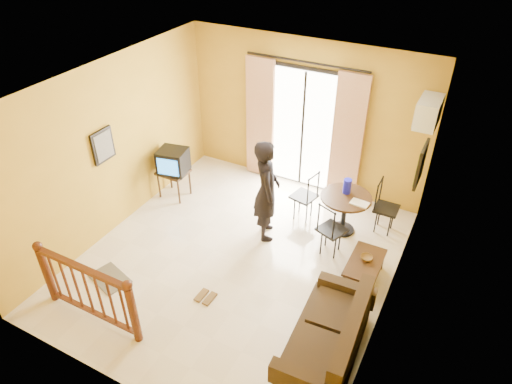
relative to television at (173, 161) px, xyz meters
The scene contains 19 objects.
ground 2.24m from the television, 27.72° to the right, with size 5.00×5.00×0.00m, color beige.
room_shell 2.32m from the television, 27.72° to the right, with size 5.00×5.00×5.00m.
balcony_door 2.41m from the television, 37.81° to the left, with size 2.25×0.14×2.46m.
tv_table 0.30m from the television, behind, with size 0.53×0.44×0.53m.
television is the anchor object (origin of this frame).
picture_left 1.47m from the television, 106.37° to the right, with size 0.05×0.42×0.52m.
dining_table 3.12m from the television, ahead, with size 0.83×0.83×0.69m.
water_jug 3.09m from the television, 10.61° to the left, with size 0.13×0.13×0.25m, color #1617CF.
serving_tray 3.34m from the television, ahead, with size 0.28×0.18×0.02m, color beige.
dining_chairs 3.15m from the television, ahead, with size 1.78×1.39×0.95m.
air_conditioner 4.31m from the television, 13.73° to the left, with size 0.31×0.60×0.40m.
botanical_print 4.19m from the television, ahead, with size 0.05×0.50×0.60m.
coffee_table 3.79m from the television, ahead, with size 0.45×0.81×0.36m.
bowl 3.77m from the television, ahead, with size 0.18×0.18×0.06m, color brown.
sofa 4.24m from the television, 27.93° to the right, with size 0.85×1.69×0.79m.
standing_person 1.99m from the television, ahead, with size 0.63×0.42×1.74m, color black.
stair_balustrade 2.98m from the television, 75.99° to the right, with size 1.63×0.13×1.04m.
doormat 2.39m from the television, 80.14° to the right, with size 0.60×0.40×0.02m, color #575345.
sandals 2.75m from the television, 45.59° to the right, with size 0.25×0.25×0.03m.
Camera 1 is at (2.70, -4.56, 4.90)m, focal length 32.00 mm.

